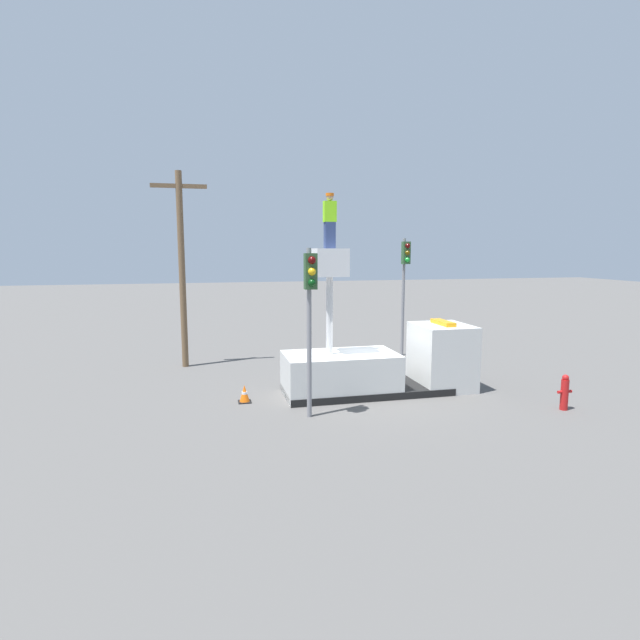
{
  "coord_description": "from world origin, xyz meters",
  "views": [
    {
      "loc": [
        -5.36,
        -15.78,
        4.86
      ],
      "look_at": [
        -1.86,
        -0.98,
        2.71
      ],
      "focal_mm": 28.0,
      "sensor_mm": 36.0,
      "label": 1
    }
  ],
  "objects_px": {
    "worker": "(330,221)",
    "traffic_light_across": "(405,273)",
    "fire_hydrant": "(565,392)",
    "bucket_truck": "(381,364)",
    "traffic_light_pole": "(310,299)",
    "utility_pole": "(182,263)",
    "traffic_cone_rear": "(245,394)"
  },
  "relations": [
    {
      "from": "worker",
      "to": "traffic_light_across",
      "type": "distance_m",
      "value": 7.53
    },
    {
      "from": "worker",
      "to": "traffic_cone_rear",
      "type": "xyz_separation_m",
      "value": [
        -2.84,
        -0.13,
        -5.52
      ]
    },
    {
      "from": "worker",
      "to": "traffic_cone_rear",
      "type": "relative_size",
      "value": 3.09
    },
    {
      "from": "fire_hydrant",
      "to": "traffic_cone_rear",
      "type": "distance_m",
      "value": 9.93
    },
    {
      "from": "fire_hydrant",
      "to": "traffic_cone_rear",
      "type": "height_order",
      "value": "fire_hydrant"
    },
    {
      "from": "traffic_light_pole",
      "to": "fire_hydrant",
      "type": "bearing_deg",
      "value": -7.66
    },
    {
      "from": "traffic_light_across",
      "to": "utility_pole",
      "type": "xyz_separation_m",
      "value": [
        -9.74,
        0.09,
        0.51
      ]
    },
    {
      "from": "traffic_cone_rear",
      "to": "utility_pole",
      "type": "bearing_deg",
      "value": 109.67
    },
    {
      "from": "traffic_light_pole",
      "to": "fire_hydrant",
      "type": "xyz_separation_m",
      "value": [
        7.72,
        -1.04,
        -2.94
      ]
    },
    {
      "from": "fire_hydrant",
      "to": "traffic_cone_rear",
      "type": "bearing_deg",
      "value": 162.27
    },
    {
      "from": "bucket_truck",
      "to": "utility_pole",
      "type": "relative_size",
      "value": 0.82
    },
    {
      "from": "traffic_light_across",
      "to": "bucket_truck",
      "type": "bearing_deg",
      "value": -119.75
    },
    {
      "from": "fire_hydrant",
      "to": "traffic_light_across",
      "type": "bearing_deg",
      "value": 101.34
    },
    {
      "from": "worker",
      "to": "traffic_light_pole",
      "type": "relative_size",
      "value": 0.36
    },
    {
      "from": "traffic_cone_rear",
      "to": "worker",
      "type": "bearing_deg",
      "value": 2.61
    },
    {
      "from": "traffic_light_pole",
      "to": "traffic_light_across",
      "type": "xyz_separation_m",
      "value": [
        6.01,
        7.48,
        0.31
      ]
    },
    {
      "from": "traffic_light_pole",
      "to": "traffic_cone_rear",
      "type": "bearing_deg",
      "value": 131.16
    },
    {
      "from": "traffic_light_across",
      "to": "traffic_cone_rear",
      "type": "xyz_separation_m",
      "value": [
        -7.75,
        -5.49,
        -3.54
      ]
    },
    {
      "from": "traffic_light_pole",
      "to": "fire_hydrant",
      "type": "relative_size",
      "value": 4.45
    },
    {
      "from": "fire_hydrant",
      "to": "utility_pole",
      "type": "xyz_separation_m",
      "value": [
        -11.45,
        8.6,
        3.77
      ]
    },
    {
      "from": "traffic_light_pole",
      "to": "utility_pole",
      "type": "bearing_deg",
      "value": 116.25
    },
    {
      "from": "fire_hydrant",
      "to": "bucket_truck",
      "type": "bearing_deg",
      "value": 146.54
    },
    {
      "from": "bucket_truck",
      "to": "fire_hydrant",
      "type": "xyz_separation_m",
      "value": [
        4.77,
        -3.15,
        -0.42
      ]
    },
    {
      "from": "fire_hydrant",
      "to": "utility_pole",
      "type": "bearing_deg",
      "value": 143.08
    },
    {
      "from": "bucket_truck",
      "to": "utility_pole",
      "type": "xyz_separation_m",
      "value": [
        -6.68,
        5.45,
        3.35
      ]
    },
    {
      "from": "traffic_light_pole",
      "to": "utility_pole",
      "type": "relative_size",
      "value": 0.62
    },
    {
      "from": "bucket_truck",
      "to": "worker",
      "type": "xyz_separation_m",
      "value": [
        -1.84,
        0.0,
        4.82
      ]
    },
    {
      "from": "traffic_light_pole",
      "to": "traffic_cone_rear",
      "type": "height_order",
      "value": "traffic_light_pole"
    },
    {
      "from": "worker",
      "to": "utility_pole",
      "type": "relative_size",
      "value": 0.22
    },
    {
      "from": "traffic_light_pole",
      "to": "fire_hydrant",
      "type": "height_order",
      "value": "traffic_light_pole"
    },
    {
      "from": "bucket_truck",
      "to": "fire_hydrant",
      "type": "relative_size",
      "value": 5.93
    },
    {
      "from": "worker",
      "to": "traffic_cone_rear",
      "type": "bearing_deg",
      "value": -177.39
    }
  ]
}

